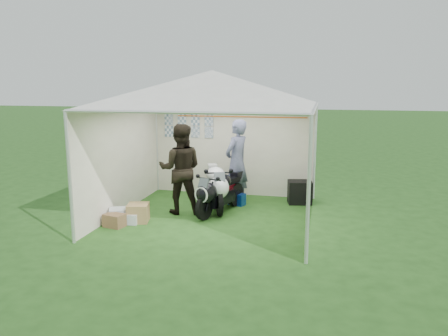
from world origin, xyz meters
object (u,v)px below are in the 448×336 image
(paddock_stand, at_px, (237,199))
(crate_1, at_px, (138,213))
(crate_3, at_px, (114,220))
(canopy_tent, at_px, (213,92))
(person_dark_jacket, at_px, (181,169))
(crate_2, at_px, (131,219))
(motorcycle_white, at_px, (216,185))
(person_blue_jacket, at_px, (237,162))
(motorcycle_black, at_px, (218,192))
(equipment_box, at_px, (300,192))
(crate_0, at_px, (120,215))

(paddock_stand, relative_size, crate_1, 0.88)
(crate_3, bearing_deg, paddock_stand, 45.67)
(canopy_tent, xyz_separation_m, person_dark_jacket, (-0.75, 0.14, -1.62))
(paddock_stand, height_order, crate_3, paddock_stand)
(crate_2, bearing_deg, crate_1, 63.71)
(paddock_stand, bearing_deg, motorcycle_white, -137.42)
(person_blue_jacket, distance_m, crate_2, 2.79)
(motorcycle_black, height_order, equipment_box, motorcycle_black)
(motorcycle_white, xyz_separation_m, motorcycle_black, (0.13, -0.40, -0.04))
(crate_0, relative_size, crate_1, 1.01)
(canopy_tent, bearing_deg, motorcycle_black, 79.11)
(motorcycle_white, relative_size, paddock_stand, 5.06)
(paddock_stand, height_order, equipment_box, equipment_box)
(motorcycle_black, distance_m, crate_3, 2.22)
(person_dark_jacket, bearing_deg, motorcycle_white, -155.40)
(person_blue_jacket, height_order, crate_1, person_blue_jacket)
(canopy_tent, relative_size, crate_1, 13.81)
(motorcycle_white, bearing_deg, crate_0, -160.51)
(equipment_box, xyz_separation_m, crate_3, (-3.41, -2.53, -0.14))
(equipment_box, bearing_deg, crate_2, -144.27)
(canopy_tent, distance_m, motorcycle_black, 2.10)
(equipment_box, relative_size, crate_0, 1.28)
(canopy_tent, height_order, motorcycle_white, canopy_tent)
(motorcycle_white, distance_m, equipment_box, 1.98)
(motorcycle_black, xyz_separation_m, crate_1, (-1.44, -0.90, -0.30))
(motorcycle_black, bearing_deg, crate_1, -128.87)
(equipment_box, bearing_deg, person_dark_jacket, -151.69)
(motorcycle_white, height_order, motorcycle_black, motorcycle_white)
(motorcycle_white, height_order, paddock_stand, motorcycle_white)
(person_dark_jacket, height_order, crate_3, person_dark_jacket)
(crate_3, bearing_deg, crate_2, 45.72)
(paddock_stand, height_order, crate_1, crate_1)
(person_blue_jacket, bearing_deg, crate_1, -17.78)
(person_dark_jacket, height_order, equipment_box, person_dark_jacket)
(motorcycle_white, bearing_deg, equipment_box, 4.35)
(canopy_tent, distance_m, paddock_stand, 2.65)
(person_blue_jacket, bearing_deg, equipment_box, 125.71)
(motorcycle_white, bearing_deg, person_blue_jacket, 36.36)
(person_blue_jacket, bearing_deg, motorcycle_black, 11.16)
(person_dark_jacket, distance_m, person_blue_jacket, 1.45)
(crate_0, distance_m, crate_1, 0.37)
(canopy_tent, distance_m, person_blue_jacket, 2.00)
(crate_2, relative_size, crate_3, 0.73)
(motorcycle_white, relative_size, crate_3, 4.73)
(canopy_tent, bearing_deg, crate_3, -148.00)
(canopy_tent, height_order, motorcycle_black, canopy_tent)
(equipment_box, relative_size, crate_2, 1.89)
(motorcycle_black, xyz_separation_m, crate_0, (-1.80, -0.99, -0.35))
(canopy_tent, relative_size, crate_2, 20.20)
(paddock_stand, bearing_deg, equipment_box, 18.26)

